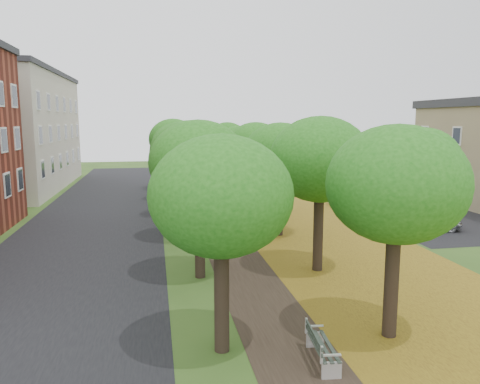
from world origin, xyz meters
name	(u,v)px	position (x,y,z in m)	size (l,w,h in m)	color
ground	(301,343)	(0.00, 0.00, 0.00)	(120.00, 120.00, 0.00)	#2D4C19
street_asphalt	(90,230)	(-7.50, 15.00, 0.00)	(8.00, 70.00, 0.01)	black
footpath	(223,225)	(0.00, 15.00, 0.00)	(3.20, 70.00, 0.01)	black
leaf_verge	(304,221)	(5.00, 15.00, 0.01)	(7.50, 70.00, 0.01)	olive
parking_lot	(423,213)	(13.50, 16.00, 0.00)	(9.00, 16.00, 0.01)	black
tree_row_west	(184,151)	(-2.20, 15.00, 4.36)	(3.96, 33.96, 6.07)	black
tree_row_east	(267,150)	(2.60, 15.00, 4.36)	(3.96, 33.96, 6.07)	black
building_cream	(2,130)	(-17.00, 33.00, 5.21)	(10.30, 20.30, 10.40)	beige
bench	(321,346)	(0.17, -1.06, 0.43)	(0.66, 1.77, 0.82)	#232C25
car_silver	(424,217)	(11.00, 11.95, 0.68)	(1.60, 3.99, 1.36)	silver
car_red	(404,210)	(11.00, 14.09, 0.69)	(1.46, 4.18, 1.38)	maroon
car_grey	(394,206)	(11.11, 15.55, 0.69)	(1.92, 4.73, 1.37)	#313035
car_white	(368,195)	(11.26, 19.54, 0.73)	(2.43, 5.27, 1.46)	silver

